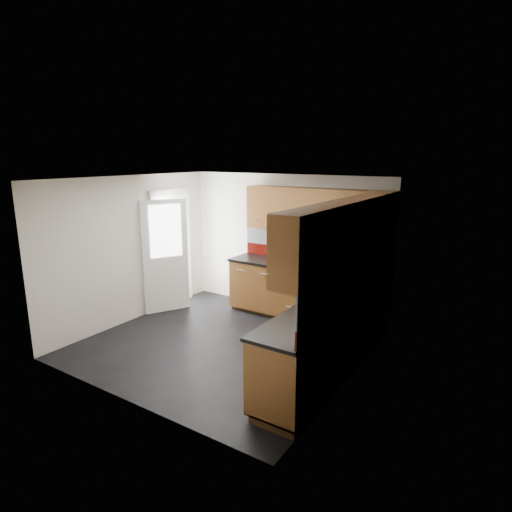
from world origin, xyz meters
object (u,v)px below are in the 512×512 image
Objects in this scene: utensil_pot at (297,256)px; toaster at (326,262)px; food_processor at (362,273)px; gas_hob at (299,264)px.

utensil_pot is 1.34× the size of toaster.
utensil_pot reaches higher than toaster.
food_processor is (1.36, -0.63, 0.05)m from utensil_pot.
utensil_pot is (-0.17, 0.24, 0.08)m from gas_hob.
toaster is (0.60, -0.16, 0.00)m from utensil_pot.
gas_hob is at bearing -54.61° from utensil_pot.
toaster reaches higher than gas_hob.
utensil_pot reaches higher than food_processor.
food_processor is at bearing -32.19° from toaster.
gas_hob is at bearing -168.68° from toaster.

